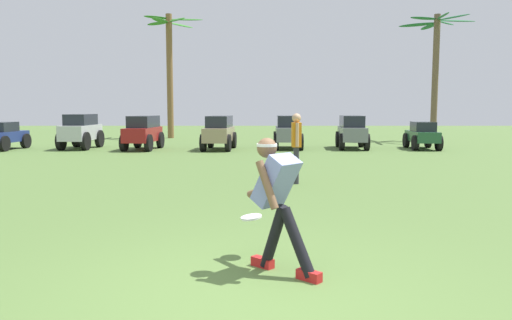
# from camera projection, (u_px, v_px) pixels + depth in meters

# --- Properties ---
(ground_plane) EXTENTS (80.00, 80.00, 0.00)m
(ground_plane) POSITION_uv_depth(u_px,v_px,m) (244.00, 295.00, 4.55)
(ground_plane) COLOR #506D34
(frisbee_thrower) EXTENTS (0.76, 0.96, 1.39)m
(frisbee_thrower) POSITION_uv_depth(u_px,v_px,m) (275.00, 197.00, 5.14)
(frisbee_thrower) COLOR black
(frisbee_thrower) RESTS_ON ground_plane
(frisbee_in_flight) EXTENTS (0.31, 0.31, 0.06)m
(frisbee_in_flight) POSITION_uv_depth(u_px,v_px,m) (250.00, 217.00, 5.69)
(frisbee_in_flight) COLOR white
(teammate_near_sideline) EXTENTS (0.20, 0.49, 1.56)m
(teammate_near_sideline) POSITION_uv_depth(u_px,v_px,m) (295.00, 141.00, 11.07)
(teammate_near_sideline) COLOR #33333D
(teammate_near_sideline) RESTS_ON ground_plane
(parked_car_slot_a) EXTENTS (1.24, 2.26, 1.10)m
(parked_car_slot_a) POSITION_uv_depth(u_px,v_px,m) (2.00, 136.00, 19.72)
(parked_car_slot_a) COLOR navy
(parked_car_slot_a) RESTS_ON ground_plane
(parked_car_slot_b) EXTENTS (1.24, 2.38, 1.40)m
(parked_car_slot_b) POSITION_uv_depth(u_px,v_px,m) (79.00, 130.00, 20.22)
(parked_car_slot_b) COLOR #B7BABF
(parked_car_slot_b) RESTS_ON ground_plane
(parked_car_slot_c) EXTENTS (1.32, 2.47, 1.34)m
(parked_car_slot_c) POSITION_uv_depth(u_px,v_px,m) (141.00, 131.00, 19.81)
(parked_car_slot_c) COLOR maroon
(parked_car_slot_c) RESTS_ON ground_plane
(parked_car_slot_d) EXTENTS (1.33, 2.47, 1.34)m
(parked_car_slot_d) POSITION_uv_depth(u_px,v_px,m) (217.00, 131.00, 19.82)
(parked_car_slot_d) COLOR #998466
(parked_car_slot_d) RESTS_ON ground_plane
(parked_car_slot_e) EXTENTS (1.20, 2.42, 1.34)m
(parked_car_slot_e) POSITION_uv_depth(u_px,v_px,m) (286.00, 131.00, 20.32)
(parked_car_slot_e) COLOR slate
(parked_car_slot_e) RESTS_ON ground_plane
(parked_car_slot_f) EXTENTS (1.31, 2.46, 1.34)m
(parked_car_slot_f) POSITION_uv_depth(u_px,v_px,m) (350.00, 131.00, 20.31)
(parked_car_slot_f) COLOR slate
(parked_car_slot_f) RESTS_ON ground_plane
(parked_car_slot_g) EXTENTS (1.22, 2.26, 1.10)m
(parked_car_slot_g) POSITION_uv_depth(u_px,v_px,m) (420.00, 135.00, 20.09)
(parked_car_slot_g) COLOR #235133
(parked_car_slot_g) RESTS_ON ground_plane
(palm_tree_far_left) EXTENTS (3.25, 3.32, 6.60)m
(palm_tree_far_left) POSITION_uv_depth(u_px,v_px,m) (168.00, 64.00, 26.71)
(palm_tree_far_left) COLOR brown
(palm_tree_far_left) RESTS_ON ground_plane
(palm_tree_left_of_centre) EXTENTS (3.62, 3.79, 6.16)m
(palm_tree_left_of_centre) POSITION_uv_depth(u_px,v_px,m) (434.00, 62.00, 24.43)
(palm_tree_left_of_centre) COLOR brown
(palm_tree_left_of_centre) RESTS_ON ground_plane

